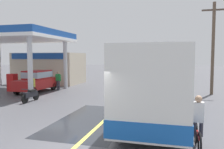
{
  "coord_description": "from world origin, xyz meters",
  "views": [
    {
      "loc": [
        3.01,
        -6.78,
        2.91
      ],
      "look_at": [
        -1.5,
        10.0,
        1.6
      ],
      "focal_mm": 36.31,
      "sensor_mm": 36.0,
      "label": 1
    }
  ],
  "objects_px": {
    "coach_bus_main": "(159,81)",
    "motorcycle_parked_forecourt": "(31,95)",
    "car_at_pump": "(37,80)",
    "car_trailing_behind_bus": "(167,74)",
    "cyclist_on_shoulder": "(198,125)",
    "pedestrian_near_pump": "(32,85)",
    "minibus_opposing_lane": "(132,68)",
    "pedestrian_by_shop": "(58,79)"
  },
  "relations": [
    {
      "from": "motorcycle_parked_forecourt",
      "to": "coach_bus_main",
      "type": "bearing_deg",
      "value": -6.96
    },
    {
      "from": "minibus_opposing_lane",
      "to": "pedestrian_near_pump",
      "type": "distance_m",
      "value": 18.44
    },
    {
      "from": "minibus_opposing_lane",
      "to": "motorcycle_parked_forecourt",
      "type": "distance_m",
      "value": 19.58
    },
    {
      "from": "pedestrian_by_shop",
      "to": "car_trailing_behind_bus",
      "type": "xyz_separation_m",
      "value": [
        9.35,
        8.13,
        0.08
      ]
    },
    {
      "from": "cyclist_on_shoulder",
      "to": "motorcycle_parked_forecourt",
      "type": "distance_m",
      "value": 11.15
    },
    {
      "from": "coach_bus_main",
      "to": "minibus_opposing_lane",
      "type": "distance_m",
      "value": 20.9
    },
    {
      "from": "car_at_pump",
      "to": "car_trailing_behind_bus",
      "type": "height_order",
      "value": "same"
    },
    {
      "from": "pedestrian_by_shop",
      "to": "cyclist_on_shoulder",
      "type": "bearing_deg",
      "value": -45.27
    },
    {
      "from": "minibus_opposing_lane",
      "to": "car_trailing_behind_bus",
      "type": "xyz_separation_m",
      "value": [
        5.04,
        -5.56,
        -0.46
      ]
    },
    {
      "from": "car_at_pump",
      "to": "car_trailing_behind_bus",
      "type": "bearing_deg",
      "value": 43.54
    },
    {
      "from": "car_trailing_behind_bus",
      "to": "motorcycle_parked_forecourt",
      "type": "bearing_deg",
      "value": -121.26
    },
    {
      "from": "cyclist_on_shoulder",
      "to": "pedestrian_near_pump",
      "type": "height_order",
      "value": "cyclist_on_shoulder"
    },
    {
      "from": "cyclist_on_shoulder",
      "to": "pedestrian_by_shop",
      "type": "relative_size",
      "value": 1.1
    },
    {
      "from": "motorcycle_parked_forecourt",
      "to": "pedestrian_by_shop",
      "type": "bearing_deg",
      "value": 100.41
    },
    {
      "from": "minibus_opposing_lane",
      "to": "cyclist_on_shoulder",
      "type": "bearing_deg",
      "value": -75.18
    },
    {
      "from": "car_at_pump",
      "to": "minibus_opposing_lane",
      "type": "xyz_separation_m",
      "value": [
        5.35,
        15.44,
        0.46
      ]
    },
    {
      "from": "minibus_opposing_lane",
      "to": "cyclist_on_shoulder",
      "type": "height_order",
      "value": "minibus_opposing_lane"
    },
    {
      "from": "coach_bus_main",
      "to": "motorcycle_parked_forecourt",
      "type": "relative_size",
      "value": 6.13
    },
    {
      "from": "cyclist_on_shoulder",
      "to": "pedestrian_near_pump",
      "type": "distance_m",
      "value": 12.5
    },
    {
      "from": "motorcycle_parked_forecourt",
      "to": "car_at_pump",
      "type": "bearing_deg",
      "value": 118.4
    },
    {
      "from": "pedestrian_by_shop",
      "to": "car_at_pump",
      "type": "bearing_deg",
      "value": -120.88
    },
    {
      "from": "car_at_pump",
      "to": "cyclist_on_shoulder",
      "type": "xyz_separation_m",
      "value": [
        11.86,
        -9.17,
        -0.23
      ]
    },
    {
      "from": "cyclist_on_shoulder",
      "to": "motorcycle_parked_forecourt",
      "type": "relative_size",
      "value": 1.01
    },
    {
      "from": "minibus_opposing_lane",
      "to": "car_trailing_behind_bus",
      "type": "height_order",
      "value": "minibus_opposing_lane"
    },
    {
      "from": "coach_bus_main",
      "to": "car_trailing_behind_bus",
      "type": "bearing_deg",
      "value": 89.89
    },
    {
      "from": "coach_bus_main",
      "to": "pedestrian_by_shop",
      "type": "distance_m",
      "value": 11.44
    },
    {
      "from": "minibus_opposing_lane",
      "to": "car_trailing_behind_bus",
      "type": "bearing_deg",
      "value": -47.79
    },
    {
      "from": "motorcycle_parked_forecourt",
      "to": "pedestrian_by_shop",
      "type": "relative_size",
      "value": 1.08
    },
    {
      "from": "car_at_pump",
      "to": "cyclist_on_shoulder",
      "type": "bearing_deg",
      "value": -37.7
    },
    {
      "from": "pedestrian_near_pump",
      "to": "car_trailing_behind_bus",
      "type": "xyz_separation_m",
      "value": [
        9.13,
        12.41,
        0.08
      ]
    },
    {
      "from": "pedestrian_by_shop",
      "to": "pedestrian_near_pump",
      "type": "bearing_deg",
      "value": -87.02
    },
    {
      "from": "motorcycle_parked_forecourt",
      "to": "pedestrian_by_shop",
      "type": "distance_m",
      "value": 5.7
    },
    {
      "from": "coach_bus_main",
      "to": "motorcycle_parked_forecourt",
      "type": "distance_m",
      "value": 8.45
    },
    {
      "from": "cyclist_on_shoulder",
      "to": "car_trailing_behind_bus",
      "type": "relative_size",
      "value": 0.43
    },
    {
      "from": "motorcycle_parked_forecourt",
      "to": "pedestrian_near_pump",
      "type": "height_order",
      "value": "pedestrian_near_pump"
    },
    {
      "from": "pedestrian_near_pump",
      "to": "car_trailing_behind_bus",
      "type": "height_order",
      "value": "car_trailing_behind_bus"
    },
    {
      "from": "coach_bus_main",
      "to": "motorcycle_parked_forecourt",
      "type": "bearing_deg",
      "value": 173.04
    },
    {
      "from": "car_at_pump",
      "to": "minibus_opposing_lane",
      "type": "height_order",
      "value": "minibus_opposing_lane"
    },
    {
      "from": "cyclist_on_shoulder",
      "to": "motorcycle_parked_forecourt",
      "type": "height_order",
      "value": "cyclist_on_shoulder"
    },
    {
      "from": "car_trailing_behind_bus",
      "to": "pedestrian_near_pump",
      "type": "bearing_deg",
      "value": -126.34
    },
    {
      "from": "cyclist_on_shoulder",
      "to": "pedestrian_by_shop",
      "type": "distance_m",
      "value": 15.37
    },
    {
      "from": "coach_bus_main",
      "to": "cyclist_on_shoulder",
      "type": "height_order",
      "value": "coach_bus_main"
    }
  ]
}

